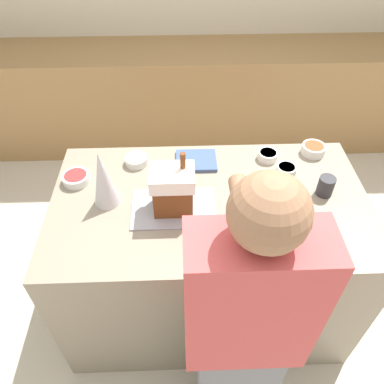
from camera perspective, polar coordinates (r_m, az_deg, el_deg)
name	(u,v)px	position (r m, az deg, el deg)	size (l,w,h in m)	color
ground_plane	(206,299)	(2.54, 2.07, -16.01)	(12.00, 12.00, 0.00)	beige
back_cabinet_block	(195,98)	(3.51, 0.40, 14.16)	(6.00, 0.60, 0.90)	#9E7547
kitchen_island	(208,257)	(2.16, 2.38, -9.91)	(1.55, 0.87, 0.92)	gray
baking_tray	(174,208)	(1.77, -2.81, -2.45)	(0.39, 0.26, 0.01)	#9E9EA8
gingerbread_house	(173,189)	(1.68, -2.95, 0.43)	(0.20, 0.16, 0.30)	brown
decorative_tree	(103,179)	(1.74, -13.41, 1.96)	(0.12, 0.12, 0.29)	silver
candy_bowl_near_tray_left	(76,178)	(1.97, -17.26, 2.06)	(0.14, 0.14, 0.04)	silver
candy_bowl_front_corner	(313,149)	(2.17, 18.01, 6.25)	(0.13, 0.13, 0.05)	silver
candy_bowl_beside_tree	(268,155)	(2.07, 11.47, 5.52)	(0.11, 0.11, 0.04)	white
candy_bowl_near_tray_right	(136,160)	(2.02, -8.49, 4.84)	(0.12, 0.12, 0.04)	silver
candy_bowl_far_right	(286,170)	(1.99, 14.15, 3.30)	(0.10, 0.10, 0.05)	silver
cookbook	(196,161)	(2.01, 0.64, 4.80)	(0.21, 0.18, 0.02)	#3F598C
mug	(326,186)	(1.92, 19.71, 0.87)	(0.08, 0.08, 0.10)	#2D2D33
person	(243,336)	(1.51, 7.72, -20.92)	(0.43, 0.54, 1.63)	slate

